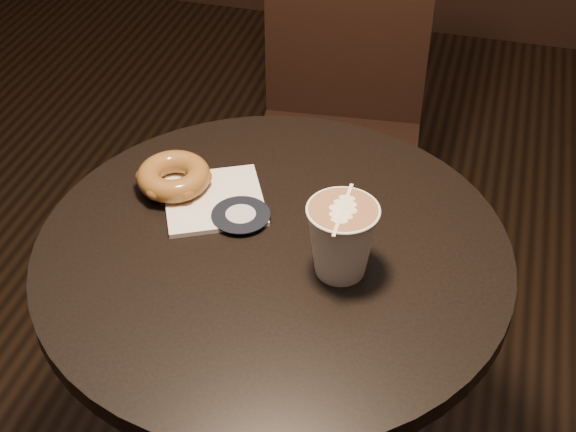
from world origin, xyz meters
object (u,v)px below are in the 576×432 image
Objects in this scene: cafe_table at (274,337)px; doughnut at (174,176)px; latte_cup at (342,240)px; chair at (340,100)px; pastry_bag at (214,200)px.

doughnut is at bearing 155.23° from cafe_table.
doughnut is at bearing 159.29° from latte_cup.
chair reaches higher than cafe_table.
pastry_bag is at bearing -100.59° from chair.
chair is 0.72m from pastry_bag.
chair is (-0.06, 0.76, -0.01)m from cafe_table.
cafe_table is at bearing -58.65° from pastry_bag.
latte_cup is at bearing -50.23° from pastry_bag.
cafe_table is 0.25m from pastry_bag.
chair is 0.72m from doughnut.
latte_cup reaches higher than pastry_bag.
pastry_bag is at bearing 147.86° from cafe_table.
pastry_bag is (-0.12, 0.07, 0.20)m from cafe_table.
latte_cup is (0.22, -0.10, 0.05)m from pastry_bag.
cafe_table is 6.46× the size of doughnut.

